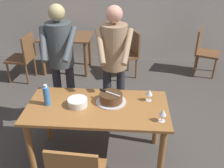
{
  "coord_description": "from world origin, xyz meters",
  "views": [
    {
      "loc": [
        0.33,
        -2.31,
        2.31
      ],
      "look_at": [
        0.15,
        0.25,
        0.9
      ],
      "focal_mm": 40.68,
      "sensor_mm": 36.0,
      "label": 1
    }
  ],
  "objects_px": {
    "plate_stack": "(78,102)",
    "person_standing_beside": "(61,56)",
    "background_chair_0": "(204,50)",
    "water_bottle": "(47,95)",
    "person_cutting_cake": "(114,58)",
    "cake_knife": "(106,91)",
    "wine_glass_far": "(149,93)",
    "background_table": "(66,44)",
    "cake_on_platter": "(111,98)",
    "main_dining_table": "(98,115)",
    "background_chair_2": "(23,56)",
    "wine_glass_near": "(163,113)",
    "background_chair_1": "(128,52)"
  },
  "relations": [
    {
      "from": "plate_stack",
      "to": "person_standing_beside",
      "type": "relative_size",
      "value": 0.13
    },
    {
      "from": "background_chair_0",
      "to": "person_standing_beside",
      "type": "bearing_deg",
      "value": -141.06
    },
    {
      "from": "water_bottle",
      "to": "person_cutting_cake",
      "type": "bearing_deg",
      "value": 40.12
    },
    {
      "from": "cake_knife",
      "to": "wine_glass_far",
      "type": "relative_size",
      "value": 1.7
    },
    {
      "from": "water_bottle",
      "to": "person_cutting_cake",
      "type": "height_order",
      "value": "person_cutting_cake"
    },
    {
      "from": "background_chair_0",
      "to": "plate_stack",
      "type": "bearing_deg",
      "value": -128.94
    },
    {
      "from": "background_table",
      "to": "cake_on_platter",
      "type": "bearing_deg",
      "value": -65.41
    },
    {
      "from": "main_dining_table",
      "to": "plate_stack",
      "type": "height_order",
      "value": "plate_stack"
    },
    {
      "from": "water_bottle",
      "to": "person_standing_beside",
      "type": "distance_m",
      "value": 0.66
    },
    {
      "from": "cake_knife",
      "to": "person_standing_beside",
      "type": "height_order",
      "value": "person_standing_beside"
    },
    {
      "from": "main_dining_table",
      "to": "plate_stack",
      "type": "relative_size",
      "value": 7.12
    },
    {
      "from": "cake_on_platter",
      "to": "background_chair_0",
      "type": "height_order",
      "value": "background_chair_0"
    },
    {
      "from": "person_standing_beside",
      "to": "wine_glass_far",
      "type": "bearing_deg",
      "value": -22.6
    },
    {
      "from": "background_chair_2",
      "to": "plate_stack",
      "type": "bearing_deg",
      "value": -54.01
    },
    {
      "from": "wine_glass_near",
      "to": "background_chair_1",
      "type": "relative_size",
      "value": 0.16
    },
    {
      "from": "wine_glass_far",
      "to": "background_chair_0",
      "type": "relative_size",
      "value": 0.16
    },
    {
      "from": "cake_on_platter",
      "to": "water_bottle",
      "type": "xyz_separation_m",
      "value": [
        -0.7,
        -0.1,
        0.06
      ]
    },
    {
      "from": "wine_glass_near",
      "to": "background_chair_0",
      "type": "xyz_separation_m",
      "value": [
        1.13,
        2.73,
        -0.36
      ]
    },
    {
      "from": "person_standing_beside",
      "to": "background_chair_2",
      "type": "xyz_separation_m",
      "value": [
        -1.1,
        1.33,
        -0.58
      ]
    },
    {
      "from": "cake_knife",
      "to": "background_chair_1",
      "type": "bearing_deg",
      "value": 84.06
    },
    {
      "from": "water_bottle",
      "to": "background_chair_0",
      "type": "bearing_deg",
      "value": 46.73
    },
    {
      "from": "plate_stack",
      "to": "background_table",
      "type": "height_order",
      "value": "plate_stack"
    },
    {
      "from": "background_chair_2",
      "to": "wine_glass_far",
      "type": "bearing_deg",
      "value": -39.11
    },
    {
      "from": "wine_glass_far",
      "to": "main_dining_table",
      "type": "bearing_deg",
      "value": -164.14
    },
    {
      "from": "background_chair_2",
      "to": "background_chair_0",
      "type": "bearing_deg",
      "value": 9.21
    },
    {
      "from": "plate_stack",
      "to": "person_standing_beside",
      "type": "bearing_deg",
      "value": 117.0
    },
    {
      "from": "person_cutting_cake",
      "to": "cake_knife",
      "type": "bearing_deg",
      "value": -97.8
    },
    {
      "from": "main_dining_table",
      "to": "person_standing_beside",
      "type": "height_order",
      "value": "person_standing_beside"
    },
    {
      "from": "background_chair_1",
      "to": "background_chair_0",
      "type": "bearing_deg",
      "value": 8.74
    },
    {
      "from": "person_cutting_cake",
      "to": "person_standing_beside",
      "type": "height_order",
      "value": "same"
    },
    {
      "from": "background_table",
      "to": "background_chair_2",
      "type": "bearing_deg",
      "value": -145.29
    },
    {
      "from": "cake_on_platter",
      "to": "background_chair_1",
      "type": "xyz_separation_m",
      "value": [
        0.16,
        2.18,
        -0.31
      ]
    },
    {
      "from": "person_cutting_cake",
      "to": "wine_glass_far",
      "type": "bearing_deg",
      "value": -45.22
    },
    {
      "from": "background_chair_2",
      "to": "person_standing_beside",
      "type": "bearing_deg",
      "value": -50.43
    },
    {
      "from": "water_bottle",
      "to": "person_standing_beside",
      "type": "height_order",
      "value": "person_standing_beside"
    },
    {
      "from": "plate_stack",
      "to": "water_bottle",
      "type": "bearing_deg",
      "value": -179.37
    },
    {
      "from": "cake_on_platter",
      "to": "cake_knife",
      "type": "height_order",
      "value": "cake_knife"
    },
    {
      "from": "plate_stack",
      "to": "wine_glass_far",
      "type": "xyz_separation_m",
      "value": [
        0.79,
        0.16,
        0.06
      ]
    },
    {
      "from": "cake_knife",
      "to": "person_standing_beside",
      "type": "relative_size",
      "value": 0.14
    },
    {
      "from": "wine_glass_far",
      "to": "background_chair_2",
      "type": "height_order",
      "value": "background_chair_2"
    },
    {
      "from": "main_dining_table",
      "to": "wine_glass_far",
      "type": "xyz_separation_m",
      "value": [
        0.57,
        0.16,
        0.22
      ]
    },
    {
      "from": "person_standing_beside",
      "to": "cake_knife",
      "type": "bearing_deg",
      "value": -38.35
    },
    {
      "from": "plate_stack",
      "to": "background_chair_0",
      "type": "relative_size",
      "value": 0.24
    },
    {
      "from": "wine_glass_far",
      "to": "water_bottle",
      "type": "height_order",
      "value": "water_bottle"
    },
    {
      "from": "plate_stack",
      "to": "cake_on_platter",
      "type": "bearing_deg",
      "value": 14.59
    },
    {
      "from": "background_table",
      "to": "background_chair_1",
      "type": "xyz_separation_m",
      "value": [
        1.23,
        -0.16,
        -0.09
      ]
    },
    {
      "from": "wine_glass_near",
      "to": "person_cutting_cake",
      "type": "height_order",
      "value": "person_cutting_cake"
    },
    {
      "from": "cake_knife",
      "to": "background_chair_0",
      "type": "distance_m",
      "value": 2.96
    },
    {
      "from": "plate_stack",
      "to": "background_chair_2",
      "type": "xyz_separation_m",
      "value": [
        -1.42,
        1.95,
        -0.3
      ]
    },
    {
      "from": "background_chair_2",
      "to": "main_dining_table",
      "type": "bearing_deg",
      "value": -50.12
    }
  ]
}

